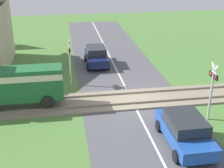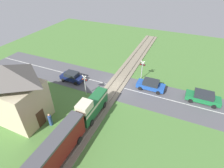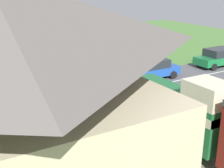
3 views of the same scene
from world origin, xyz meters
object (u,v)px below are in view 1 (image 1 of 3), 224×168
Objects in this scene: car_far_side at (96,56)px; crossing_signal_west_approach at (212,85)px; car_near_crossing at (185,130)px; crossing_signal_east_approach at (70,56)px.

crossing_signal_west_approach reaches higher than car_far_side.
crossing_signal_west_approach is (2.07, -2.22, 1.33)m from car_near_crossing.
crossing_signal_west_approach is 9.52m from crossing_signal_east_approach.
car_far_side is at bearing -29.79° from crossing_signal_east_approach.
car_near_crossing is 1.24× the size of crossing_signal_east_approach.
car_near_crossing is at bearing -148.00° from crossing_signal_east_approach.
car_near_crossing is 1.11× the size of car_far_side.
car_far_side is 11.27m from crossing_signal_west_approach.
crossing_signal_west_approach and crossing_signal_east_approach have the same top height.
crossing_signal_east_approach is (6.09, 7.32, 0.00)m from crossing_signal_west_approach.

